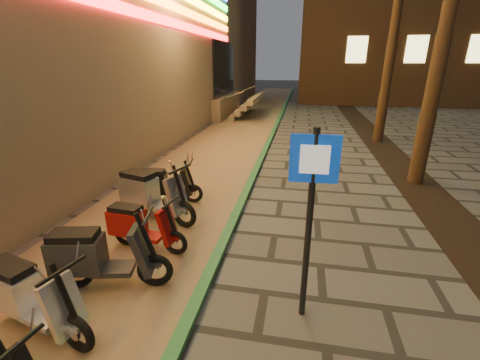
% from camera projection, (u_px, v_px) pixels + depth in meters
% --- Properties ---
extents(parking_strip, '(3.40, 60.00, 0.01)m').
position_uv_depth(parking_strip, '(224.00, 146.00, 12.82)').
color(parking_strip, '#8C7251').
rests_on(parking_strip, ground).
extents(green_curb, '(0.18, 60.00, 0.10)m').
position_uv_depth(green_curb, '(266.00, 147.00, 12.50)').
color(green_curb, '#2A713E').
rests_on(green_curb, ground).
extents(planting_strip, '(1.20, 40.00, 0.02)m').
position_uv_depth(planting_strip, '(443.00, 213.00, 7.12)').
color(planting_strip, black).
rests_on(planting_strip, ground).
extents(pedestrian_sign, '(0.55, 0.10, 2.51)m').
position_uv_depth(pedestrian_sign, '(311.00, 203.00, 3.73)').
color(pedestrian_sign, black).
rests_on(pedestrian_sign, ground).
extents(scooter_5, '(1.63, 0.78, 1.15)m').
position_uv_depth(scooter_5, '(28.00, 296.00, 3.88)').
color(scooter_5, black).
rests_on(scooter_5, ground).
extents(scooter_6, '(1.73, 0.81, 1.22)m').
position_uv_depth(scooter_6, '(96.00, 256.00, 4.63)').
color(scooter_6, black).
rests_on(scooter_6, ground).
extents(scooter_7, '(1.49, 0.56, 1.04)m').
position_uv_depth(scooter_7, '(138.00, 225.00, 5.66)').
color(scooter_7, black).
rests_on(scooter_7, ground).
extents(scooter_8, '(1.83, 0.95, 1.30)m').
position_uv_depth(scooter_8, '(149.00, 194.00, 6.73)').
color(scooter_8, black).
rests_on(scooter_8, ground).
extents(scooter_9, '(1.50, 0.61, 1.05)m').
position_uv_depth(scooter_9, '(163.00, 184.00, 7.56)').
color(scooter_9, black).
rests_on(scooter_9, ground).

